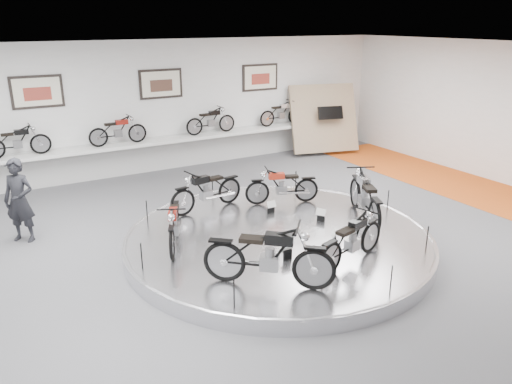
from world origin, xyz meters
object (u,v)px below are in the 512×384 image
bike_b (207,190)px  display_platform (278,240)px  shelf (167,140)px  bike_e (352,239)px  visitor (19,201)px  bike_a (282,186)px  bike_d (269,255)px  bike_c (174,223)px  bike_f (365,196)px

bike_b → display_platform: bearing=99.2°
shelf → bike_e: 8.20m
bike_e → visitor: bearing=120.4°
display_platform → bike_e: (0.44, -1.78, 0.62)m
display_platform → bike_a: bike_a is taller
bike_a → bike_e: (-0.63, -3.29, 0.02)m
bike_b → bike_e: bike_b is taller
bike_a → bike_e: bike_e is taller
bike_d → bike_c: bearing=149.7°
visitor → bike_c: bearing=-6.1°
bike_a → visitor: bearing=5.1°
bike_f → visitor: bearing=88.6°
bike_e → bike_f: 2.24m
bike_b → bike_f: 3.62m
bike_b → bike_d: size_ratio=0.87×
shelf → bike_a: 5.01m
bike_e → bike_f: (1.65, 1.51, 0.08)m
bike_a → bike_c: bike_c is taller
bike_c → shelf: bearing=-174.2°
bike_c → display_platform: bearing=99.6°
bike_b → bike_e: (1.13, -3.83, -0.01)m
shelf → visitor: bearing=-143.9°
bike_d → visitor: bearing=165.7°
shelf → visitor: (-4.58, -3.34, -0.08)m
shelf → visitor: size_ratio=6.00×
bike_a → shelf: bearing=-57.2°
bike_d → bike_e: bike_d is taller
bike_a → display_platform: bearing=75.2°
bike_c → visitor: visitor is taller
display_platform → bike_b: 2.25m
bike_e → bike_f: bearing=26.8°
display_platform → bike_b: bike_b is taller
bike_a → bike_b: bike_b is taller
bike_e → visitor: 6.98m
bike_d → bike_f: 3.69m
bike_c → bike_e: bike_e is taller
bike_f → visitor: visitor is taller
bike_a → bike_c: size_ratio=0.97×
bike_c → bike_e: 3.45m
bike_a → bike_f: (1.02, -1.79, 0.10)m
bike_a → visitor: (-5.65, 1.55, 0.16)m
bike_d → bike_a: bearing=95.0°
bike_a → bike_f: 2.06m
bike_e → bike_b: bearing=90.8°
bike_b → bike_d: bearing=71.4°
shelf → bike_b: (-0.69, -4.35, -0.21)m
bike_a → bike_c: bearing=36.9°
bike_a → bike_e: 3.35m
bike_b → visitor: size_ratio=0.91×
bike_c → bike_d: bike_d is taller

